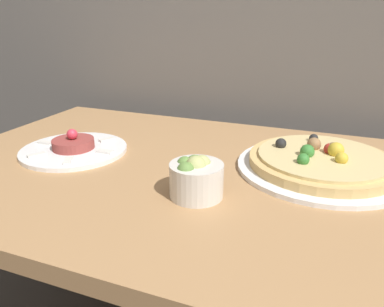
# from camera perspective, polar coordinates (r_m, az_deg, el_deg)

# --- Properties ---
(dining_table) EXTENTS (1.37, 0.77, 0.76)m
(dining_table) POSITION_cam_1_polar(r_m,az_deg,el_deg) (0.85, 5.42, -9.50)
(dining_table) COLOR #AD7F51
(dining_table) RESTS_ON ground_plane
(pizza_plate) EXTENTS (0.37, 0.37, 0.06)m
(pizza_plate) POSITION_cam_1_polar(r_m,az_deg,el_deg) (0.87, 19.15, -1.28)
(pizza_plate) COLOR white
(pizza_plate) RESTS_ON dining_table
(tartare_plate) EXTENTS (0.26, 0.26, 0.06)m
(tartare_plate) POSITION_cam_1_polar(r_m,az_deg,el_deg) (0.97, -17.56, 0.79)
(tartare_plate) COLOR white
(tartare_plate) RESTS_ON dining_table
(small_bowl) EXTENTS (0.10, 0.10, 0.08)m
(small_bowl) POSITION_cam_1_polar(r_m,az_deg,el_deg) (0.70, 0.59, -3.50)
(small_bowl) COLOR silver
(small_bowl) RESTS_ON dining_table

